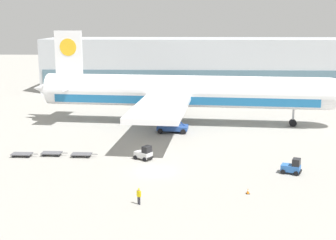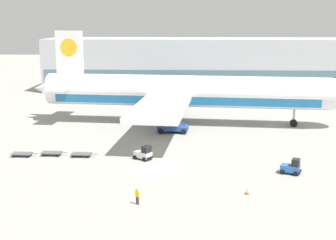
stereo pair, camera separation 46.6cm
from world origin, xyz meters
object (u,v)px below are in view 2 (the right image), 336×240
Objects in this scene: baggage_tug_mid at (292,167)px; traffic_cone_near at (247,191)px; baggage_dolly_lead at (22,154)px; airplane_main at (181,92)px; scissor_lift_loader at (173,120)px; baggage_tug_foreground at (144,153)px; baggage_dolly_third at (81,154)px; baggage_dolly_second at (52,153)px; ground_crew_far at (137,195)px.

traffic_cone_near is at bearing -109.03° from baggage_tug_mid.
traffic_cone_near reaches higher than baggage_dolly_lead.
airplane_main is 32.09m from baggage_dolly_lead.
airplane_main reaches higher than scissor_lift_loader.
baggage_tug_mid is 4.34× the size of traffic_cone_near.
baggage_tug_foreground is 9.01m from baggage_dolly_third.
airplane_main reaches higher than baggage_tug_mid.
traffic_cone_near is at bearing -27.07° from baggage_dolly_second.
baggage_tug_mid is (14.31, -28.73, -4.96)m from airplane_main.
ground_crew_far is at bearing -90.44° from airplane_main.
airplane_main reaches higher than ground_crew_far.
baggage_tug_mid is 21.21m from ground_crew_far.
baggage_dolly_lead is at bearing -169.77° from baggage_dolly_second.
baggage_dolly_second and baggage_dolly_third have the same top height.
baggage_tug_mid is 9.72m from traffic_cone_near.
baggage_dolly_second is 22.51m from ground_crew_far.
traffic_cone_near is (9.07, -28.94, -1.81)m from scissor_lift_loader.
scissor_lift_loader is 32.54m from ground_crew_far.
scissor_lift_loader is 1.99× the size of baggage_tug_foreground.
baggage_tug_foreground is at bearing -4.88° from baggage_dolly_second.
airplane_main is 32.48m from baggage_tug_mid.
baggage_dolly_third is at bearing -4.58° from baggage_dolly_second.
baggage_dolly_third is at bearing -123.79° from scissor_lift_loader.
scissor_lift_loader is 2.01× the size of baggage_tug_mid.
ground_crew_far is (-4.02, -39.40, -4.77)m from airplane_main.
traffic_cone_near is (11.84, 3.46, -0.75)m from ground_crew_far.
baggage_tug_foreground reaches higher than traffic_cone_near.
baggage_dolly_lead is 1.00× the size of baggage_dolly_third.
baggage_tug_mid is 37.06m from baggage_dolly_lead.
airplane_main is 10.37× the size of scissor_lift_loader.
scissor_lift_loader is at bearing 52.19° from baggage_dolly_third.
traffic_cone_near is at bearing -67.21° from scissor_lift_loader.
baggage_tug_mid is at bearing -8.28° from baggage_dolly_lead.
airplane_main is at bearing 115.88° from ground_crew_far.
ground_crew_far is at bearing -126.82° from baggage_tug_mid.
baggage_dolly_second is at bearing -124.26° from airplane_main.
baggage_tug_mid is 33.16m from baggage_dolly_second.
traffic_cone_near is (21.57, -13.60, -0.08)m from baggage_dolly_third.
airplane_main is at bearing 139.46° from baggage_tug_mid.
baggage_dolly_third is at bearing 147.76° from traffic_cone_near.
scissor_lift_loader is at bearing 116.82° from ground_crew_far.
baggage_dolly_third is (-12.50, -15.34, -1.73)m from scissor_lift_loader.
airplane_main is 37.19m from traffic_cone_near.
scissor_lift_loader is at bearing -94.70° from airplane_main.
baggage_dolly_third is at bearing -152.87° from baggage_tug_foreground.
baggage_tug_foreground reaches higher than baggage_dolly_lead.
baggage_tug_foreground is 0.76× the size of baggage_dolly_second.
scissor_lift_loader reaches higher than baggage_tug_mid.
airplane_main is 24.34m from baggage_tug_foreground.
baggage_dolly_second is 4.41m from baggage_dolly_third.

